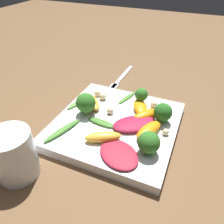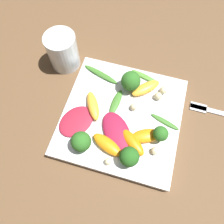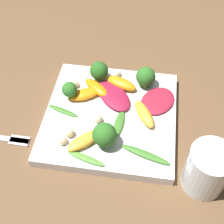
{
  "view_description": "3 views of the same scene",
  "coord_description": "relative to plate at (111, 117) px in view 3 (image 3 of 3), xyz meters",
  "views": [
    {
      "loc": [
        0.14,
        -0.34,
        0.31
      ],
      "look_at": [
        -0.02,
        0.01,
        0.03
      ],
      "focal_mm": 35.0,
      "sensor_mm": 36.0,
      "label": 1
    },
    {
      "loc": [
        0.19,
        0.03,
        0.45
      ],
      "look_at": [
        0.01,
        -0.02,
        0.04
      ],
      "focal_mm": 35.0,
      "sensor_mm": 36.0,
      "label": 2
    },
    {
      "loc": [
        -0.38,
        -0.06,
        0.49
      ],
      "look_at": [
        -0.01,
        -0.0,
        0.03
      ],
      "focal_mm": 50.0,
      "sensor_mm": 36.0,
      "label": 3
    }
  ],
  "objects": [
    {
      "name": "arugula_sprig_1",
      "position": [
        -0.01,
        0.09,
        0.01
      ],
      "size": [
        0.03,
        0.07,
        0.0
      ],
      "color": "#3D7528",
      "rests_on": "plate"
    },
    {
      "name": "macadamia_nut_0",
      "position": [
        -0.02,
        0.02,
        0.02
      ],
      "size": [
        0.02,
        0.02,
        0.02
      ],
      "color": "beige",
      "rests_on": "plate"
    },
    {
      "name": "broccoli_floret_2",
      "position": [
        0.09,
        -0.06,
        0.03
      ],
      "size": [
        0.04,
        0.04,
        0.04
      ],
      "color": "#7A9E51",
      "rests_on": "plate"
    },
    {
      "name": "macadamia_nut_2",
      "position": [
        -0.06,
        0.07,
        0.02
      ],
      "size": [
        0.02,
        0.02,
        0.02
      ],
      "color": "beige",
      "rests_on": "plate"
    },
    {
      "name": "orange_segment_4",
      "position": [
        0.0,
        -0.06,
        0.02
      ],
      "size": [
        0.07,
        0.05,
        0.02
      ],
      "color": "#FCAD33",
      "rests_on": "plate"
    },
    {
      "name": "macadamia_nut_4",
      "position": [
        -0.08,
        0.07,
        0.02
      ],
      "size": [
        0.02,
        0.02,
        0.02
      ],
      "color": "beige",
      "rests_on": "plate"
    },
    {
      "name": "broccoli_floret_3",
      "position": [
        -0.07,
        0.0,
        0.04
      ],
      "size": [
        0.04,
        0.04,
        0.05
      ],
      "color": "#7A9E51",
      "rests_on": "plate"
    },
    {
      "name": "orange_segment_1",
      "position": [
        0.03,
        0.06,
        0.02
      ],
      "size": [
        0.05,
        0.07,
        0.02
      ],
      "color": "orange",
      "rests_on": "plate"
    },
    {
      "name": "orange_segment_3",
      "position": [
        -0.07,
        0.04,
        0.02
      ],
      "size": [
        0.07,
        0.07,
        0.02
      ],
      "color": "#FCAD33",
      "rests_on": "plate"
    },
    {
      "name": "macadamia_nut_3",
      "position": [
        0.06,
        0.08,
        0.02
      ],
      "size": [
        0.02,
        0.02,
        0.02
      ],
      "color": "beige",
      "rests_on": "plate"
    },
    {
      "name": "radicchio_leaf_0",
      "position": [
        0.04,
        -0.09,
        0.01
      ],
      "size": [
        0.1,
        0.09,
        0.01
      ],
      "color": "maroon",
      "rests_on": "plate"
    },
    {
      "name": "macadamia_nut_1",
      "position": [
        0.11,
        0.0,
        0.02
      ],
      "size": [
        0.01,
        0.01,
        0.01
      ],
      "color": "beige",
      "rests_on": "plate"
    },
    {
      "name": "plate",
      "position": [
        0.0,
        0.0,
        0.0
      ],
      "size": [
        0.25,
        0.25,
        0.02
      ],
      "color": "white",
      "rests_on": "ground_plane"
    },
    {
      "name": "arugula_sprig_0",
      "position": [
        -0.11,
        0.03,
        0.01
      ],
      "size": [
        0.03,
        0.07,
        0.01
      ],
      "color": "#518E33",
      "rests_on": "plate"
    },
    {
      "name": "broccoli_floret_1",
      "position": [
        0.09,
        0.04,
        0.03
      ],
      "size": [
        0.04,
        0.04,
        0.04
      ],
      "color": "#7A9E51",
      "rests_on": "plate"
    },
    {
      "name": "arugula_sprig_3",
      "position": [
        -0.02,
        -0.02,
        0.01
      ],
      "size": [
        0.07,
        0.02,
        0.01
      ],
      "color": "#3D7528",
      "rests_on": "plate"
    },
    {
      "name": "ground_plane",
      "position": [
        0.0,
        0.0,
        -0.01
      ],
      "size": [
        2.4,
        2.4,
        0.0
      ],
      "primitive_type": "plane",
      "color": "brown"
    },
    {
      "name": "orange_segment_2",
      "position": [
        0.07,
        -0.01,
        0.02
      ],
      "size": [
        0.05,
        0.07,
        0.02
      ],
      "color": "orange",
      "rests_on": "plate"
    },
    {
      "name": "radicchio_leaf_1",
      "position": [
        0.04,
        0.0,
        0.02
      ],
      "size": [
        0.1,
        0.1,
        0.01
      ],
      "color": "maroon",
      "rests_on": "plate"
    },
    {
      "name": "arugula_sprig_2",
      "position": [
        -0.09,
        -0.07,
        0.01
      ],
      "size": [
        0.04,
        0.09,
        0.01
      ],
      "color": "#3D7528",
      "rests_on": "plate"
    },
    {
      "name": "broccoli_floret_0",
      "position": [
        0.03,
        0.09,
        0.03
      ],
      "size": [
        0.03,
        0.03,
        0.04
      ],
      "color": "#84AD5B",
      "rests_on": "plate"
    },
    {
      "name": "orange_segment_0",
      "position": [
        0.06,
        0.04,
        0.02
      ],
      "size": [
        0.06,
        0.07,
        0.02
      ],
      "color": "orange",
      "rests_on": "plate"
    },
    {
      "name": "drinking_glass",
      "position": [
        -0.11,
        -0.17,
        0.03
      ],
      "size": [
        0.07,
        0.07,
        0.09
      ],
      "color": "white",
      "rests_on": "ground_plane"
    }
  ]
}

